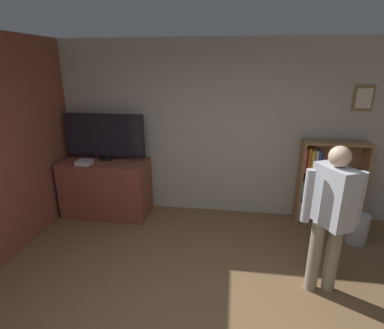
# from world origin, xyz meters

# --- Properties ---
(wall_back) EXTENTS (6.83, 0.09, 2.70)m
(wall_back) POSITION_xyz_m (0.00, 2.71, 1.35)
(wall_back) COLOR #B2AD9E
(wall_back) RESTS_ON ground_plane
(wall_side_brick) EXTENTS (0.06, 4.28, 2.70)m
(wall_side_brick) POSITION_xyz_m (-2.44, 1.34, 1.35)
(wall_side_brick) COLOR brown
(wall_side_brick) RESTS_ON ground_plane
(tv_ledge) EXTENTS (1.33, 0.62, 0.89)m
(tv_ledge) POSITION_xyz_m (-1.69, 2.33, 0.44)
(tv_ledge) COLOR brown
(tv_ledge) RESTS_ON ground_plane
(television) EXTENTS (1.27, 0.22, 0.73)m
(television) POSITION_xyz_m (-1.69, 2.44, 1.27)
(television) COLOR black
(television) RESTS_ON tv_ledge
(game_console) EXTENTS (0.22, 0.19, 0.07)m
(game_console) POSITION_xyz_m (-1.91, 2.15, 0.92)
(game_console) COLOR silver
(game_console) RESTS_ON tv_ledge
(bookshelf) EXTENTS (0.93, 0.28, 1.28)m
(bookshelf) POSITION_xyz_m (1.66, 2.53, 0.64)
(bookshelf) COLOR #997047
(bookshelf) RESTS_ON ground_plane
(person) EXTENTS (0.56, 0.47, 1.61)m
(person) POSITION_xyz_m (1.29, 0.98, 0.95)
(person) COLOR gray
(person) RESTS_ON ground_plane
(waste_bin) EXTENTS (0.27, 0.27, 0.41)m
(waste_bin) POSITION_xyz_m (2.02, 2.00, 0.21)
(waste_bin) COLOR #B7B7BC
(waste_bin) RESTS_ON ground_plane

